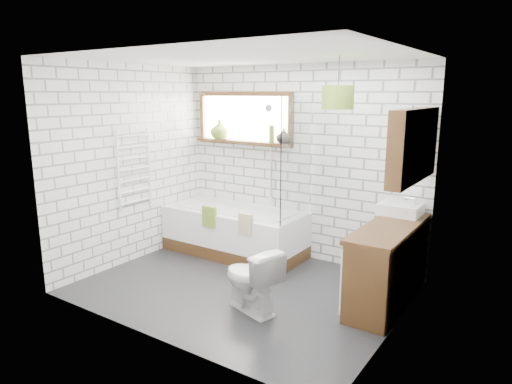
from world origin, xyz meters
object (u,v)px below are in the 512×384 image
Objects in this scene: bathtub at (235,231)px; vanity at (389,264)px; basin at (400,209)px; toilet at (251,279)px; pendant at (338,97)px.

vanity reaches higher than bathtub.
basin reaches higher than toilet.
vanity is at bearing 18.07° from pendant.
pendant is (-0.55, -0.18, 1.69)m from vanity.
pendant reaches higher than basin.
bathtub is 2.49m from pendant.
bathtub is 6.04× the size of pendant.
basin is (2.15, 0.19, 0.58)m from bathtub.
vanity is 1.43m from toilet.
bathtub is at bearing 163.42° from pendant.
basin is 1.85m from toilet.
toilet is at bearing -124.22° from pendant.
vanity is at bearing -83.16° from basin.
basin is at bearing 161.99° from toilet.
toilet is (1.13, -1.26, 0.03)m from bathtub.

